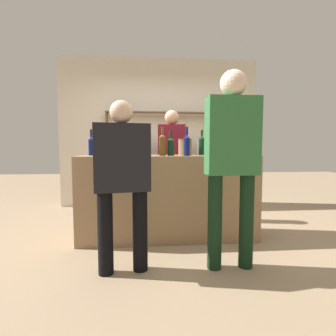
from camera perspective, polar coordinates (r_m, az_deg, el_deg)
ground_plane at (r=3.41m, az=0.00°, el=-14.82°), size 16.00×16.00×0.00m
bar_counter at (r=3.28m, az=0.00°, el=-6.30°), size 2.15×0.59×1.03m
back_wall at (r=5.11m, az=-1.86°, el=7.60°), size 3.75×0.12×2.80m
back_shelf at (r=4.93m, az=-1.88°, el=5.04°), size 2.00×0.18×1.78m
counter_bottle_0 at (r=3.12m, az=-4.92°, el=5.24°), size 0.08×0.08×0.35m
counter_bottle_1 at (r=3.45m, az=7.36°, el=5.03°), size 0.08×0.08×0.34m
counter_bottle_2 at (r=3.17m, az=0.61°, el=4.87°), size 0.08×0.08×0.31m
counter_bottle_3 at (r=3.33m, az=-16.35°, el=4.71°), size 0.07×0.07×0.33m
counter_bottle_4 at (r=3.13m, az=-1.22°, el=5.22°), size 0.08×0.08×0.35m
counter_bottle_5 at (r=3.09m, az=4.13°, el=5.09°), size 0.07×0.07×0.35m
wine_glass at (r=3.38m, az=-8.28°, el=4.64°), size 0.08×0.08×0.15m
ice_bucket at (r=3.36m, az=3.74°, el=4.58°), size 0.18×0.18×0.21m
cork_jar at (r=3.06m, az=-9.28°, el=3.99°), size 0.10×0.10×0.15m
customer_right at (r=2.46m, az=13.75°, el=3.05°), size 0.47×0.24×1.82m
customer_left at (r=2.35m, az=-9.94°, el=-1.56°), size 0.51×0.28×1.54m
server_behind_counter at (r=4.08m, az=0.85°, el=2.82°), size 0.44×0.23×1.70m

